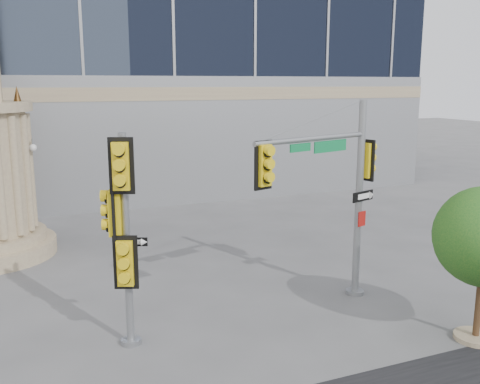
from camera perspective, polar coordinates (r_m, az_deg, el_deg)
name	(u,v)px	position (r m, az deg, el deg)	size (l,w,h in m)	color
ground	(264,340)	(12.51, 2.54, -15.50)	(120.00, 120.00, 0.00)	#545456
main_signal_pole	(336,181)	(13.68, 10.22, 1.16)	(3.97, 1.51, 5.27)	slate
secondary_signal_pole	(123,225)	(11.52, -12.41, -3.48)	(0.80, 0.77, 4.69)	slate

